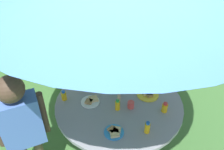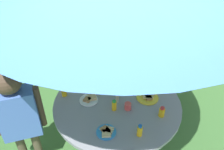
# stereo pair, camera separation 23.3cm
# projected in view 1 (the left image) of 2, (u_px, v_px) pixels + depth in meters

# --- Properties ---
(ground_plane) EXTENTS (10.00, 10.00, 0.02)m
(ground_plane) POSITION_uv_depth(u_px,v_px,m) (118.00, 146.00, 2.79)
(ground_plane) COLOR #3D6B33
(garden_table) EXTENTS (1.34, 1.34, 0.75)m
(garden_table) POSITION_uv_depth(u_px,v_px,m) (119.00, 111.00, 2.44)
(garden_table) COLOR #93704C
(garden_table) RESTS_ON ground_plane
(wooden_chair) EXTENTS (0.63, 0.63, 1.06)m
(wooden_chair) POSITION_uv_depth(u_px,v_px,m) (155.00, 59.00, 3.37)
(wooden_chair) COLOR tan
(wooden_chair) RESTS_ON ground_plane
(dome_tent) EXTENTS (2.36, 2.36, 1.32)m
(dome_tent) POSITION_uv_depth(u_px,v_px,m) (94.00, 26.00, 4.21)
(dome_tent) COLOR #B2C63F
(dome_tent) RESTS_ON ground_plane
(child_in_pink_shirt) EXTENTS (0.28, 0.42, 1.29)m
(child_in_pink_shirt) POSITION_uv_depth(u_px,v_px,m) (105.00, 48.00, 3.14)
(child_in_pink_shirt) COLOR #3F3F47
(child_in_pink_shirt) RESTS_ON ground_plane
(child_in_blue_shirt) EXTENTS (0.45, 0.23, 1.35)m
(child_in_blue_shirt) POSITION_uv_depth(u_px,v_px,m) (21.00, 122.00, 1.96)
(child_in_blue_shirt) COLOR brown
(child_in_blue_shirt) RESTS_ON ground_plane
(snack_bowl) EXTENTS (0.17, 0.17, 0.08)m
(snack_bowl) POSITION_uv_depth(u_px,v_px,m) (119.00, 86.00, 2.50)
(snack_bowl) COLOR #66B259
(snack_bowl) RESTS_ON garden_table
(plate_near_left) EXTENTS (0.18, 0.18, 0.03)m
(plate_near_left) POSITION_uv_depth(u_px,v_px,m) (114.00, 132.00, 2.00)
(plate_near_left) COLOR #338CD8
(plate_near_left) RESTS_ON garden_table
(plate_back_edge) EXTENTS (0.20, 0.20, 0.03)m
(plate_back_edge) POSITION_uv_depth(u_px,v_px,m) (91.00, 101.00, 2.33)
(plate_back_edge) COLOR white
(plate_back_edge) RESTS_ON garden_table
(plate_far_right) EXTENTS (0.24, 0.24, 0.03)m
(plate_far_right) POSITION_uv_depth(u_px,v_px,m) (148.00, 94.00, 2.42)
(plate_far_right) COLOR yellow
(plate_far_right) RESTS_ON garden_table
(juice_bottle_near_right) EXTENTS (0.05, 0.05, 0.12)m
(juice_bottle_near_right) POSITION_uv_depth(u_px,v_px,m) (134.00, 78.00, 2.59)
(juice_bottle_near_right) COLOR yellow
(juice_bottle_near_right) RESTS_ON garden_table
(juice_bottle_far_left) EXTENTS (0.06, 0.06, 0.11)m
(juice_bottle_far_left) POSITION_uv_depth(u_px,v_px,m) (87.00, 72.00, 2.69)
(juice_bottle_far_left) COLOR yellow
(juice_bottle_far_left) RESTS_ON garden_table
(juice_bottle_center_front) EXTENTS (0.05, 0.05, 0.12)m
(juice_bottle_center_front) POSITION_uv_depth(u_px,v_px,m) (147.00, 128.00, 1.98)
(juice_bottle_center_front) COLOR yellow
(juice_bottle_center_front) RESTS_ON garden_table
(juice_bottle_center_back) EXTENTS (0.06, 0.06, 0.11)m
(juice_bottle_center_back) POSITION_uv_depth(u_px,v_px,m) (165.00, 107.00, 2.20)
(juice_bottle_center_back) COLOR yellow
(juice_bottle_center_back) RESTS_ON garden_table
(juice_bottle_mid_left) EXTENTS (0.05, 0.05, 0.12)m
(juice_bottle_mid_left) POSITION_uv_depth(u_px,v_px,m) (117.00, 105.00, 2.22)
(juice_bottle_mid_left) COLOR yellow
(juice_bottle_mid_left) RESTS_ON garden_table
(juice_bottle_mid_right) EXTENTS (0.05, 0.05, 0.11)m
(juice_bottle_mid_right) POSITION_uv_depth(u_px,v_px,m) (64.00, 96.00, 2.34)
(juice_bottle_mid_right) COLOR yellow
(juice_bottle_mid_right) RESTS_ON garden_table
(juice_bottle_front_edge) EXTENTS (0.05, 0.05, 0.13)m
(juice_bottle_front_edge) POSITION_uv_depth(u_px,v_px,m) (84.00, 82.00, 2.51)
(juice_bottle_front_edge) COLOR yellow
(juice_bottle_front_edge) RESTS_ON garden_table
(cup_near) EXTENTS (0.07, 0.07, 0.07)m
(cup_near) POSITION_uv_depth(u_px,v_px,m) (131.00, 105.00, 2.25)
(cup_near) COLOR #E04C47
(cup_near) RESTS_ON garden_table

